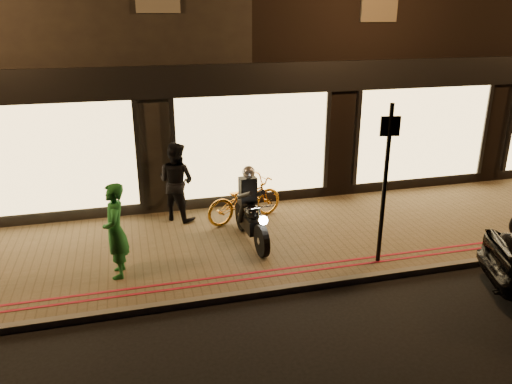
{
  "coord_description": "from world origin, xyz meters",
  "views": [
    {
      "loc": [
        -2.84,
        -7.1,
        4.6
      ],
      "look_at": [
        -0.39,
        2.18,
        1.1
      ],
      "focal_mm": 35.0,
      "sensor_mm": 36.0,
      "label": 1
    }
  ],
  "objects_px": {
    "motorcycle": "(251,213)",
    "bicycle_gold": "(245,199)",
    "sign_post": "(386,177)",
    "person_green": "(115,231)"
  },
  "relations": [
    {
      "from": "motorcycle",
      "to": "sign_post",
      "type": "xyz_separation_m",
      "value": [
        2.13,
        -1.45,
        1.06
      ]
    },
    {
      "from": "motorcycle",
      "to": "person_green",
      "type": "height_order",
      "value": "person_green"
    },
    {
      "from": "sign_post",
      "to": "person_green",
      "type": "relative_size",
      "value": 1.73
    },
    {
      "from": "motorcycle",
      "to": "bicycle_gold",
      "type": "distance_m",
      "value": 1.13
    },
    {
      "from": "sign_post",
      "to": "bicycle_gold",
      "type": "distance_m",
      "value": 3.45
    },
    {
      "from": "person_green",
      "to": "sign_post",
      "type": "bearing_deg",
      "value": 83.48
    },
    {
      "from": "sign_post",
      "to": "person_green",
      "type": "height_order",
      "value": "sign_post"
    },
    {
      "from": "bicycle_gold",
      "to": "person_green",
      "type": "distance_m",
      "value": 3.35
    },
    {
      "from": "motorcycle",
      "to": "bicycle_gold",
      "type": "bearing_deg",
      "value": 79.08
    },
    {
      "from": "bicycle_gold",
      "to": "person_green",
      "type": "bearing_deg",
      "value": 105.45
    }
  ]
}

